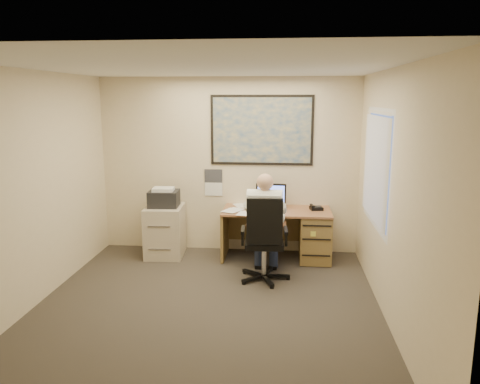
# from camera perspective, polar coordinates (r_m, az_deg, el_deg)

# --- Properties ---
(room_shell) EXTENTS (4.00, 4.50, 2.70)m
(room_shell) POSITION_cam_1_polar(r_m,az_deg,el_deg) (5.08, -4.44, -0.38)
(room_shell) COLOR #36302A
(room_shell) RESTS_ON ground
(desk) EXTENTS (1.60, 0.97, 1.11)m
(desk) POSITION_cam_1_polar(r_m,az_deg,el_deg) (7.07, 7.11, -4.63)
(desk) COLOR #A06944
(desk) RESTS_ON ground
(world_map) EXTENTS (1.56, 0.03, 1.06)m
(world_map) POSITION_cam_1_polar(r_m,az_deg,el_deg) (7.15, 2.66, 7.52)
(world_map) COLOR #1E4C93
(world_map) RESTS_ON room_shell
(wall_calendar) EXTENTS (0.28, 0.01, 0.42)m
(wall_calendar) POSITION_cam_1_polar(r_m,az_deg,el_deg) (7.33, -3.26, 1.15)
(wall_calendar) COLOR white
(wall_calendar) RESTS_ON room_shell
(window_blinds) EXTENTS (0.06, 1.40, 1.30)m
(window_blinds) POSITION_cam_1_polar(r_m,az_deg,el_deg) (5.86, 16.31, 2.77)
(window_blinds) COLOR beige
(window_blinds) RESTS_ON room_shell
(filing_cabinet) EXTENTS (0.59, 0.69, 1.06)m
(filing_cabinet) POSITION_cam_1_polar(r_m,az_deg,el_deg) (7.25, -9.14, -4.15)
(filing_cabinet) COLOR beige
(filing_cabinet) RESTS_ON ground
(office_chair) EXTENTS (0.73, 0.73, 1.16)m
(office_chair) POSITION_cam_1_polar(r_m,az_deg,el_deg) (6.21, 2.90, -7.84)
(office_chair) COLOR black
(office_chair) RESTS_ON ground
(person) EXTENTS (0.61, 0.85, 1.43)m
(person) POSITION_cam_1_polar(r_m,az_deg,el_deg) (6.18, 3.00, -4.30)
(person) COLOR white
(person) RESTS_ON office_chair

